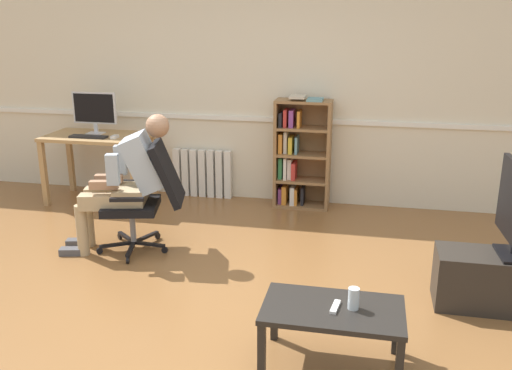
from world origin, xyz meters
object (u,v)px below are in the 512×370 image
at_px(imac_monitor, 94,110).
at_px(person_seated, 126,180).
at_px(computer_desk, 98,145).
at_px(drinking_glass, 354,298).
at_px(keyboard, 88,137).
at_px(office_chair, 148,193).
at_px(computer_mouse, 115,137).
at_px(radiator, 203,173).
at_px(bookshelf, 299,155).
at_px(coffee_table, 333,315).
at_px(spare_remote, 335,307).
at_px(tv_stand, 509,282).

height_order(imac_monitor, person_seated, person_seated).
distance_m(computer_desk, drinking_glass, 3.88).
distance_m(imac_monitor, drinking_glass, 4.00).
distance_m(keyboard, drinking_glass, 3.82).
bearing_deg(office_chair, computer_mouse, -156.70).
bearing_deg(radiator, office_chair, -90.31).
bearing_deg(bookshelf, coffee_table, -78.37).
bearing_deg(radiator, imac_monitor, -164.39).
height_order(imac_monitor, bookshelf, bookshelf).
bearing_deg(spare_remote, computer_desk, -35.36).
relative_size(bookshelf, drinking_glass, 9.39).
relative_size(imac_monitor, computer_mouse, 5.05).
relative_size(coffee_table, drinking_glass, 6.35).
distance_m(imac_monitor, spare_remote, 3.95).
distance_m(computer_desk, person_seated, 1.51).
bearing_deg(computer_mouse, person_seated, -60.45).
bearing_deg(computer_mouse, tv_stand, -22.45).
bearing_deg(radiator, bookshelf, -5.15).
xyz_separation_m(office_chair, spare_remote, (1.73, -1.41, -0.13)).
relative_size(person_seated, spare_remote, 8.14).
height_order(radiator, office_chair, office_chair).
distance_m(imac_monitor, radiator, 1.38).
height_order(drinking_glass, spare_remote, drinking_glass).
bearing_deg(computer_desk, radiator, 20.09).
bearing_deg(bookshelf, computer_mouse, -168.00).
height_order(imac_monitor, spare_remote, imac_monitor).
bearing_deg(imac_monitor, radiator, 15.61).
height_order(person_seated, tv_stand, person_seated).
bearing_deg(keyboard, imac_monitor, 95.47).
distance_m(keyboard, tv_stand, 4.29).
relative_size(radiator, drinking_glass, 5.27).
xyz_separation_m(computer_desk, office_chair, (1.06, -1.18, -0.11)).
distance_m(radiator, coffee_table, 3.43).
bearing_deg(tv_stand, imac_monitor, 156.73).
bearing_deg(computer_mouse, drinking_glass, -43.03).
bearing_deg(keyboard, person_seated, -49.67).
xyz_separation_m(imac_monitor, drinking_glass, (2.94, -2.65, -0.57)).
relative_size(imac_monitor, coffee_table, 0.61).
relative_size(keyboard, coffee_table, 0.50).
height_order(computer_mouse, spare_remote, computer_mouse).
xyz_separation_m(tv_stand, spare_remote, (-1.16, -0.95, 0.19)).
bearing_deg(keyboard, computer_mouse, 3.90).
bearing_deg(computer_desk, bookshelf, 7.54).
distance_m(imac_monitor, keyboard, 0.33).
xyz_separation_m(keyboard, radiator, (1.10, 0.53, -0.49)).
distance_m(bookshelf, coffee_table, 2.94).
relative_size(drinking_glass, spare_remote, 0.86).
relative_size(office_chair, spare_remote, 6.53).
relative_size(computer_desk, office_chair, 1.15).
height_order(computer_mouse, tv_stand, computer_mouse).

